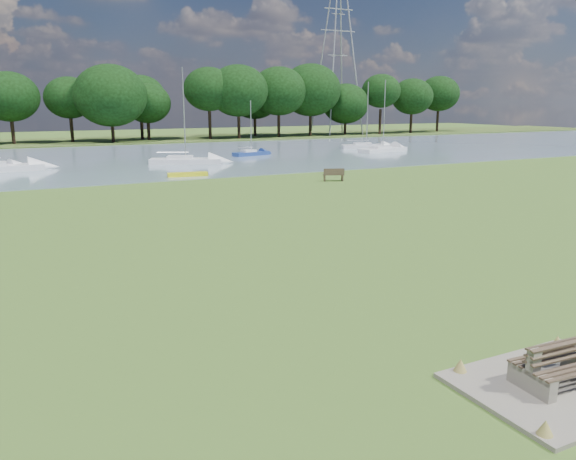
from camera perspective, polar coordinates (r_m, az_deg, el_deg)
name	(u,v)px	position (r m, az deg, el deg)	size (l,w,h in m)	color
ground	(279,245)	(24.44, -0.92, -1.54)	(220.00, 220.00, 0.00)	olive
river	(111,159)	(64.44, -17.50, 6.86)	(220.00, 40.00, 0.10)	gray
far_bank	(78,142)	(94.09, -20.56, 8.35)	(220.00, 20.00, 0.40)	#4C6626
concrete_pad	(558,385)	(13.98, 25.74, -14.04)	(4.20, 3.20, 0.10)	gray
bench_pair	(560,365)	(13.79, 25.94, -12.26)	(2.00, 1.25, 1.05)	gray
riverbank_bench	(334,175)	(44.43, 4.66, 5.62)	(1.71, 1.05, 1.01)	brown
kayak	(188,174)	(47.63, -10.15, 5.59)	(3.29, 0.77, 0.33)	yellow
pylon	(338,27)	(107.93, 5.12, 19.81)	(7.09, 4.97, 30.47)	#ADADAD
tree_line	(86,95)	(90.07, -19.85, 12.81)	(146.27, 9.92, 12.01)	black
sailboat_0	(366,145)	(75.82, 7.92, 8.54)	(6.64, 4.13, 8.60)	white
sailboat_1	(383,148)	(71.58, 9.58, 8.20)	(7.39, 3.58, 8.68)	white
sailboat_3	(251,152)	(65.51, -3.79, 7.91)	(4.82, 2.46, 6.21)	navy
sailboat_7	(185,159)	(57.62, -10.42, 7.12)	(7.27, 4.64, 9.37)	white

